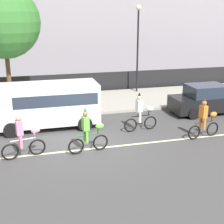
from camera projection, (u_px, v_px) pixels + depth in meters
ground_plane at (85, 145)px, 13.48m from camera, size 80.00×80.00×0.00m
road_centre_line at (87, 149)px, 13.02m from camera, size 36.00×0.14×0.01m
sidewalk_curb at (67, 104)px, 19.46m from camera, size 60.00×5.00×0.15m
fence_line at (62, 84)px, 21.95m from camera, size 40.00×0.08×1.40m
building_backdrop at (92, 34)px, 29.99m from camera, size 28.00×8.00×7.15m
parade_cyclist_pink at (23, 137)px, 12.05m from camera, size 1.70×0.54×1.92m
parade_cyclist_lime at (88, 133)px, 12.53m from camera, size 1.71×0.52×1.92m
parade_cyclist_zebra at (141, 114)px, 14.90m from camera, size 1.72×0.50×1.92m
parade_cyclist_orange at (205, 120)px, 14.02m from camera, size 1.71×0.53×1.92m
parked_van_white at (48, 102)px, 15.27m from camera, size 5.00×2.22×2.18m
parked_car_black at (207, 100)px, 17.63m from camera, size 4.10×1.92×1.64m
street_lamp_post at (138, 36)px, 21.11m from camera, size 0.36×0.36×5.86m
street_tree_near_lamp at (3, 22)px, 16.39m from camera, size 3.86×3.86×6.79m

